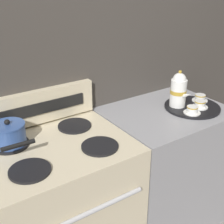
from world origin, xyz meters
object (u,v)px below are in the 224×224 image
object	(u,v)px
stove	(61,214)
teacup_front	(200,98)
creamer_jug	(181,95)
teacup_left	(200,104)
teapot	(178,90)
serving_tray	(192,107)
teacup_right	(192,110)
saucepan	(9,134)

from	to	relation	value
stove	teacup_front	xyz separation A→B (m)	(1.04, -0.03, 0.48)
creamer_jug	teacup_left	bearing A→B (deg)	-90.79
teapot	teacup_front	distance (m)	0.20
serving_tray	teacup_right	xyz separation A→B (m)	(-0.08, -0.07, 0.03)
saucepan	creamer_jug	bearing A→B (deg)	-3.37
saucepan	serving_tray	size ratio (longest dim) A/B	0.73
teacup_left	teacup_front	bearing A→B (deg)	40.82
teacup_left	creamer_jug	xyz separation A→B (m)	(0.00, 0.17, 0.01)
creamer_jug	serving_tray	bearing A→B (deg)	-100.91
stove	teacup_right	xyz separation A→B (m)	(0.85, -0.13, 0.48)
saucepan	creamer_jug	xyz separation A→B (m)	(1.14, -0.07, -0.02)
saucepan	serving_tray	bearing A→B (deg)	-9.74
teacup_left	stove	bearing A→B (deg)	173.96
serving_tray	teacup_right	world-z (taller)	teacup_right
stove	teacup_front	distance (m)	1.15
saucepan	teacup_right	xyz separation A→B (m)	(1.04, -0.27, -0.03)
saucepan	serving_tray	distance (m)	1.14
teacup_left	creamer_jug	world-z (taller)	creamer_jug
stove	teacup_left	size ratio (longest dim) A/B	8.72
serving_tray	teacup_left	xyz separation A→B (m)	(0.02, -0.04, 0.03)
stove	teapot	world-z (taller)	teapot
stove	creamer_jug	xyz separation A→B (m)	(0.96, 0.06, 0.49)
teacup_left	teacup_right	distance (m)	0.11
teacup_right	creamer_jug	xyz separation A→B (m)	(0.11, 0.20, 0.01)
teacup_front	saucepan	bearing A→B (deg)	172.51
saucepan	teacup_right	size ratio (longest dim) A/B	2.50
teacup_left	teacup_right	bearing A→B (deg)	-162.75
serving_tray	teacup_front	xyz separation A→B (m)	(0.11, 0.03, 0.03)
teapot	creamer_jug	distance (m)	0.14
serving_tray	teacup_left	bearing A→B (deg)	-62.07
stove	creamer_jug	world-z (taller)	creamer_jug
stove	saucepan	size ratio (longest dim) A/B	3.49
stove	teacup_front	size ratio (longest dim) A/B	8.72
teacup_right	teacup_front	xyz separation A→B (m)	(0.19, 0.10, 0.00)
teacup_left	teacup_front	xyz separation A→B (m)	(0.08, 0.07, 0.00)
teapot	teacup_front	size ratio (longest dim) A/B	2.28
teacup_left	teapot	bearing A→B (deg)	133.75
saucepan	teacup_front	bearing A→B (deg)	-7.49
saucepan	serving_tray	world-z (taller)	saucepan
serving_tray	teapot	distance (m)	0.15
saucepan	teacup_left	xyz separation A→B (m)	(1.14, -0.23, -0.03)
stove	saucepan	distance (m)	0.56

